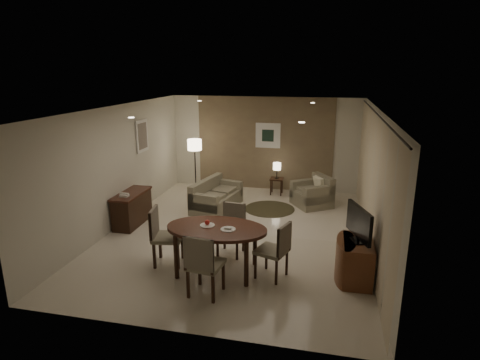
% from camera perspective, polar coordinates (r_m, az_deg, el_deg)
% --- Properties ---
extents(room_shell, '(5.50, 7.00, 2.70)m').
position_cam_1_polar(room_shell, '(8.77, 0.29, 1.60)').
color(room_shell, beige).
rests_on(room_shell, ground).
extents(taupe_accent, '(3.96, 0.03, 2.70)m').
position_cam_1_polar(taupe_accent, '(11.73, 3.51, 5.17)').
color(taupe_accent, '#7B6A4C').
rests_on(taupe_accent, wall_back).
extents(curtain_wall, '(0.08, 6.70, 2.58)m').
position_cam_1_polar(curtain_wall, '(8.25, 18.18, -0.32)').
color(curtain_wall, beige).
rests_on(curtain_wall, wall_right).
extents(curtain_rod, '(0.03, 6.80, 0.03)m').
position_cam_1_polar(curtain_rod, '(8.00, 18.98, 8.81)').
color(curtain_rod, black).
rests_on(curtain_rod, wall_right).
extents(art_back_frame, '(0.72, 0.03, 0.72)m').
position_cam_1_polar(art_back_frame, '(11.65, 4.00, 6.33)').
color(art_back_frame, silver).
rests_on(art_back_frame, wall_back).
extents(art_back_canvas, '(0.34, 0.01, 0.34)m').
position_cam_1_polar(art_back_canvas, '(11.64, 3.98, 6.32)').
color(art_back_canvas, black).
rests_on(art_back_canvas, wall_back).
extents(art_left_frame, '(0.03, 0.60, 0.80)m').
position_cam_1_polar(art_left_frame, '(10.30, -13.76, 6.11)').
color(art_left_frame, silver).
rests_on(art_left_frame, wall_left).
extents(art_left_canvas, '(0.01, 0.46, 0.64)m').
position_cam_1_polar(art_left_canvas, '(10.30, -13.69, 6.11)').
color(art_left_canvas, gray).
rests_on(art_left_canvas, wall_left).
extents(downlight_nl, '(0.10, 0.10, 0.01)m').
position_cam_1_polar(downlight_nl, '(6.95, -15.20, 8.56)').
color(downlight_nl, white).
rests_on(downlight_nl, ceiling).
extents(downlight_nr, '(0.10, 0.10, 0.01)m').
position_cam_1_polar(downlight_nr, '(6.18, 8.76, 8.10)').
color(downlight_nr, white).
rests_on(downlight_nr, ceiling).
extents(downlight_fl, '(0.10, 0.10, 0.01)m').
position_cam_1_polar(downlight_fl, '(10.26, -5.81, 11.14)').
color(downlight_fl, white).
rests_on(downlight_fl, ceiling).
extents(downlight_fr, '(0.10, 0.10, 0.01)m').
position_cam_1_polar(downlight_fr, '(9.75, 10.31, 10.74)').
color(downlight_fr, white).
rests_on(downlight_fr, ceiling).
extents(console_desk, '(0.48, 1.20, 0.75)m').
position_cam_1_polar(console_desk, '(9.52, -15.10, -3.93)').
color(console_desk, '#492117').
rests_on(console_desk, floor).
extents(telephone, '(0.20, 0.14, 0.09)m').
position_cam_1_polar(telephone, '(9.14, -16.14, -2.02)').
color(telephone, white).
rests_on(telephone, console_desk).
extents(tv_cabinet, '(0.48, 0.90, 0.70)m').
position_cam_1_polar(tv_cabinet, '(7.16, 16.31, -10.94)').
color(tv_cabinet, brown).
rests_on(tv_cabinet, floor).
extents(flat_tv, '(0.36, 0.85, 0.60)m').
position_cam_1_polar(flat_tv, '(6.89, 16.56, -5.93)').
color(flat_tv, black).
rests_on(flat_tv, tv_cabinet).
extents(dining_table, '(1.76, 1.10, 0.83)m').
position_cam_1_polar(dining_table, '(7.12, -3.31, -9.85)').
color(dining_table, '#492117').
rests_on(dining_table, floor).
extents(chair_near, '(0.57, 0.57, 1.05)m').
position_cam_1_polar(chair_near, '(6.43, -4.90, -11.75)').
color(chair_near, gray).
rests_on(chair_near, floor).
extents(chair_far, '(0.51, 0.51, 0.97)m').
position_cam_1_polar(chair_far, '(7.70, -1.35, -7.20)').
color(chair_far, gray).
rests_on(chair_far, floor).
extents(chair_left, '(0.59, 0.59, 1.06)m').
position_cam_1_polar(chair_left, '(7.45, -10.20, -7.92)').
color(chair_left, gray).
rests_on(chair_left, floor).
extents(chair_right, '(0.61, 0.61, 1.00)m').
position_cam_1_polar(chair_right, '(6.92, 4.51, -9.89)').
color(chair_right, gray).
rests_on(chair_right, floor).
extents(plate_a, '(0.26, 0.26, 0.02)m').
position_cam_1_polar(plate_a, '(7.05, -4.67, -6.43)').
color(plate_a, white).
rests_on(plate_a, dining_table).
extents(plate_b, '(0.26, 0.26, 0.02)m').
position_cam_1_polar(plate_b, '(6.86, -1.70, -7.02)').
color(plate_b, white).
rests_on(plate_b, dining_table).
extents(fruit_apple, '(0.09, 0.09, 0.09)m').
position_cam_1_polar(fruit_apple, '(7.03, -4.68, -6.02)').
color(fruit_apple, red).
rests_on(fruit_apple, plate_a).
extents(napkin, '(0.12, 0.08, 0.03)m').
position_cam_1_polar(napkin, '(6.85, -1.70, -6.85)').
color(napkin, white).
rests_on(napkin, plate_b).
extents(round_rug, '(1.27, 1.27, 0.01)m').
position_cam_1_polar(round_rug, '(10.30, 4.23, -4.10)').
color(round_rug, '#464127').
rests_on(round_rug, floor).
extents(sofa, '(1.68, 1.08, 0.73)m').
position_cam_1_polar(sofa, '(10.22, -3.34, -2.10)').
color(sofa, gray).
rests_on(sofa, floor).
extents(armchair, '(1.18, 1.20, 0.79)m').
position_cam_1_polar(armchair, '(10.56, 10.19, -1.59)').
color(armchair, gray).
rests_on(armchair, floor).
extents(side_table, '(0.37, 0.37, 0.47)m').
position_cam_1_polar(side_table, '(11.45, 5.21, -0.88)').
color(side_table, '#311B10').
rests_on(side_table, floor).
extents(table_lamp, '(0.22, 0.22, 0.50)m').
position_cam_1_polar(table_lamp, '(11.33, 5.27, 1.46)').
color(table_lamp, '#FFEAC1').
rests_on(table_lamp, side_table).
extents(floor_lamp, '(0.39, 0.39, 1.56)m').
position_cam_1_polar(floor_lamp, '(11.45, -6.39, 1.92)').
color(floor_lamp, '#FFE5B7').
rests_on(floor_lamp, floor).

